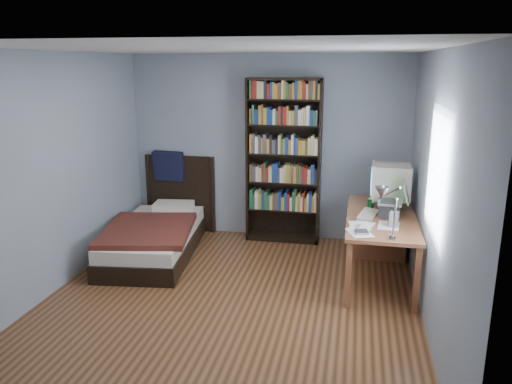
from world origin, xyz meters
TOP-DOWN VIEW (x-y plane):
  - room at (0.03, -0.00)m, footprint 4.20×4.24m
  - desk at (1.51, 1.40)m, footprint 0.75×1.73m
  - crt_monitor at (1.60, 1.33)m, footprint 0.45×0.42m
  - laptop at (1.61, 0.92)m, footprint 0.36×0.36m
  - desk_lamp at (1.45, -0.25)m, footprint 0.24×0.54m
  - keyboard at (1.36, 0.89)m, footprint 0.26×0.45m
  - speaker at (1.61, 0.54)m, footprint 0.10×0.10m
  - soda_can at (1.39, 1.15)m, footprint 0.07×0.07m
  - mouse at (1.51, 1.17)m, footprint 0.06×0.10m
  - phone_silver at (1.26, 0.67)m, footprint 0.05×0.09m
  - phone_grey at (1.25, 0.45)m, footprint 0.06×0.10m
  - external_drive at (1.29, 0.27)m, footprint 0.14×0.14m
  - bookshelf at (0.25, 1.94)m, footprint 0.99×0.30m
  - bed at (-1.26, 1.14)m, footprint 1.24×2.10m

SIDE VIEW (x-z plane):
  - bed at x=-1.26m, z-range -0.32..0.84m
  - desk at x=1.51m, z-range 0.06..0.79m
  - phone_silver at x=1.26m, z-range 0.73..0.75m
  - phone_grey at x=1.25m, z-range 0.73..0.75m
  - external_drive at x=1.29m, z-range 0.73..0.76m
  - keyboard at x=1.36m, z-range 0.72..0.76m
  - mouse at x=1.51m, z-range 0.73..0.76m
  - soda_can at x=1.39m, z-range 0.73..0.86m
  - speaker at x=1.61m, z-range 0.73..0.89m
  - laptop at x=1.61m, z-range 0.64..1.05m
  - crt_monitor at x=1.60m, z-range 0.76..1.27m
  - bookshelf at x=0.25m, z-range 0.01..2.20m
  - desk_lamp at x=1.45m, z-range 0.92..1.56m
  - room at x=0.03m, z-range 0.00..2.50m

